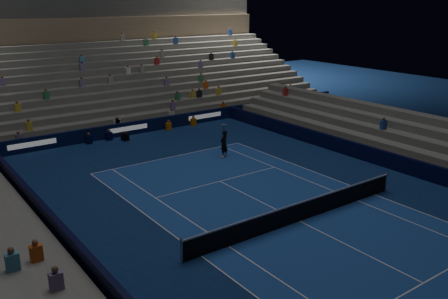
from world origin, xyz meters
TOP-DOWN VIEW (x-y plane):
  - ground at (0.00, 0.00)m, footprint 90.00×90.00m
  - court_surface at (0.00, 0.00)m, footprint 10.97×23.77m
  - sponsor_barrier_far at (0.00, 18.50)m, footprint 44.00×0.25m
  - sponsor_barrier_east at (9.70, 0.00)m, footprint 0.25×37.00m
  - sponsor_barrier_west at (-9.70, 0.00)m, footprint 0.25×37.00m
  - grandstand_main at (0.00, 27.90)m, footprint 44.00×15.20m
  - tennis_net at (0.00, 0.00)m, footprint 12.90×0.10m
  - tennis_player at (2.83, 9.92)m, footprint 0.76×0.61m
  - broadcast_camera at (-0.73, 17.32)m, footprint 0.46×0.91m

SIDE VIEW (x-z plane):
  - ground at x=0.00m, z-range 0.00..0.00m
  - court_surface at x=0.00m, z-range 0.00..0.01m
  - broadcast_camera at x=-0.73m, z-range 0.01..0.61m
  - sponsor_barrier_far at x=0.00m, z-range 0.00..1.00m
  - sponsor_barrier_east at x=9.70m, z-range 0.00..1.00m
  - sponsor_barrier_west at x=-9.70m, z-range 0.00..1.00m
  - tennis_net at x=0.00m, z-range -0.05..1.05m
  - tennis_player at x=2.83m, z-range 0.00..1.80m
  - grandstand_main at x=0.00m, z-range -2.22..8.98m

